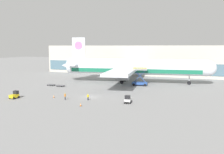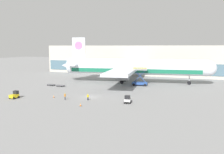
{
  "view_description": "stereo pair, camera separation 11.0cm",
  "coord_description": "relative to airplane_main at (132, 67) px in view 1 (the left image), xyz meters",
  "views": [
    {
      "loc": [
        30.93,
        -58.94,
        13.72
      ],
      "look_at": [
        0.96,
        13.45,
        4.0
      ],
      "focal_mm": 40.0,
      "sensor_mm": 36.0,
      "label": 1
    },
    {
      "loc": [
        31.03,
        -58.9,
        13.72
      ],
      "look_at": [
        0.96,
        13.45,
        4.0
      ],
      "focal_mm": 40.0,
      "sensor_mm": 36.0,
      "label": 2
    }
  ],
  "objects": [
    {
      "name": "ground_crew_far",
      "position": [
        -6.69,
        -35.21,
        -4.77
      ],
      "size": [
        0.29,
        0.56,
        1.8
      ],
      "rotation": [
        0.0,
        0.0,
        4.91
      ],
      "color": "black",
      "rests_on": "ground_plane"
    },
    {
      "name": "baggage_dolly_lead",
      "position": [
        -24.03,
        -17.38,
        -5.45
      ],
      "size": [
        3.74,
        1.64,
        0.48
      ],
      "rotation": [
        0.0,
        0.0,
        -0.05
      ],
      "color": "#56565B",
      "rests_on": "ground_plane"
    },
    {
      "name": "terminal_building",
      "position": [
        -9.11,
        31.26,
        1.15
      ],
      "size": [
        90.0,
        18.2,
        14.0
      ],
      "color": "#BCB7A8",
      "rests_on": "ground_plane"
    },
    {
      "name": "baggage_tug_foreground",
      "position": [
        9.48,
        -32.68,
        -4.96
      ],
      "size": [
        1.91,
        2.61,
        2.0
      ],
      "rotation": [
        0.0,
        0.0,
        -1.44
      ],
      "color": "silver",
      "rests_on": "ground_plane"
    },
    {
      "name": "baggage_dolly_second",
      "position": [
        -19.91,
        -17.8,
        -5.45
      ],
      "size": [
        3.74,
        1.64,
        0.48
      ],
      "rotation": [
        0.0,
        0.0,
        -0.05
      ],
      "color": "#56565B",
      "rests_on": "ground_plane"
    },
    {
      "name": "ground_crew_near",
      "position": [
        -0.99,
        -33.43,
        -4.87
      ],
      "size": [
        0.34,
        0.53,
        1.67
      ],
      "rotation": [
        0.0,
        0.0,
        4.32
      ],
      "color": "black",
      "rests_on": "ground_plane"
    },
    {
      "name": "ground_plane",
      "position": [
        -2.42,
        -29.76,
        -5.84
      ],
      "size": [
        400.0,
        400.0,
        0.0
      ],
      "primitive_type": "plane",
      "color": "gray"
    },
    {
      "name": "traffic_cone_near",
      "position": [
        -11.06,
        -34.0,
        -5.49
      ],
      "size": [
        0.4,
        0.4,
        0.71
      ],
      "color": "black",
      "rests_on": "ground_plane"
    },
    {
      "name": "scissor_lift_loader",
      "position": [
        4.47,
        -5.15,
        -3.52
      ],
      "size": [
        5.63,
        4.13,
        6.24
      ],
      "rotation": [
        0.0,
        0.0,
        0.17
      ],
      "color": "#284C99",
      "rests_on": "ground_plane"
    },
    {
      "name": "baggage_tug_mid",
      "position": [
        -19.91,
        -38.88,
        -4.96
      ],
      "size": [
        1.73,
        2.51,
        2.0
      ],
      "rotation": [
        0.0,
        0.0,
        1.53
      ],
      "color": "yellow",
      "rests_on": "ground_plane"
    },
    {
      "name": "airplane_main",
      "position": [
        0.0,
        0.0,
        0.0
      ],
      "size": [
        57.7,
        48.66,
        17.0
      ],
      "rotation": [
        0.0,
        0.0,
        0.17
      ],
      "color": "silver",
      "rests_on": "ground_plane"
    },
    {
      "name": "traffic_cone_far",
      "position": [
        0.38,
        -39.67,
        -5.46
      ],
      "size": [
        0.4,
        0.4,
        0.78
      ],
      "color": "black",
      "rests_on": "ground_plane"
    }
  ]
}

